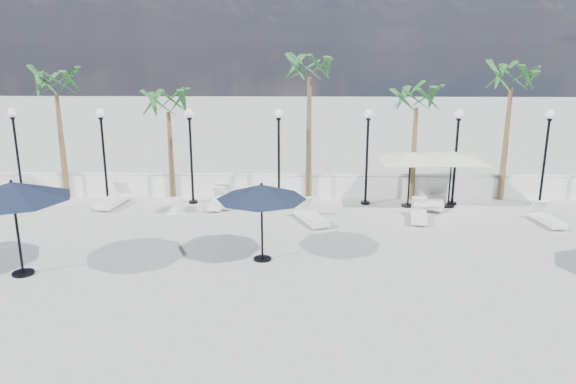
{
  "coord_description": "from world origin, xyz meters",
  "views": [
    {
      "loc": [
        0.8,
        -15.36,
        6.48
      ],
      "look_at": [
        0.44,
        2.8,
        1.5
      ],
      "focal_mm": 35.0,
      "sensor_mm": 36.0,
      "label": 1
    }
  ],
  "objects_px": {
    "lounger_6": "(436,200)",
    "lounger_7": "(547,218)",
    "parasol_navy_left": "(12,191)",
    "lounger_4": "(217,202)",
    "parasol_cream_sq_b": "(411,152)",
    "parasol_cream_sq_a": "(452,152)",
    "lounger_1": "(114,199)",
    "lounger_3": "(311,216)",
    "lounger_5": "(419,215)",
    "parasol_navy_mid": "(262,192)",
    "lounger_2": "(224,200)"
  },
  "relations": [
    {
      "from": "lounger_6",
      "to": "lounger_7",
      "type": "height_order",
      "value": "lounger_6"
    },
    {
      "from": "parasol_navy_left",
      "to": "lounger_4",
      "type": "bearing_deg",
      "value": 55.42
    },
    {
      "from": "lounger_7",
      "to": "parasol_cream_sq_b",
      "type": "height_order",
      "value": "parasol_cream_sq_b"
    },
    {
      "from": "parasol_cream_sq_a",
      "to": "parasol_cream_sq_b",
      "type": "height_order",
      "value": "parasol_cream_sq_a"
    },
    {
      "from": "lounger_1",
      "to": "lounger_3",
      "type": "xyz_separation_m",
      "value": [
        7.88,
        -2.02,
        -0.02
      ]
    },
    {
      "from": "parasol_navy_left",
      "to": "lounger_3",
      "type": "bearing_deg",
      "value": 30.01
    },
    {
      "from": "lounger_5",
      "to": "parasol_cream_sq_a",
      "type": "xyz_separation_m",
      "value": [
        1.54,
        1.79,
        1.99
      ]
    },
    {
      "from": "lounger_6",
      "to": "parasol_navy_mid",
      "type": "distance_m",
      "value": 8.92
    },
    {
      "from": "lounger_5",
      "to": "parasol_cream_sq_b",
      "type": "distance_m",
      "value": 2.67
    },
    {
      "from": "lounger_5",
      "to": "parasol_navy_left",
      "type": "relative_size",
      "value": 0.59
    },
    {
      "from": "lounger_2",
      "to": "lounger_3",
      "type": "relative_size",
      "value": 0.94
    },
    {
      "from": "lounger_7",
      "to": "parasol_navy_mid",
      "type": "height_order",
      "value": "parasol_navy_mid"
    },
    {
      "from": "lounger_1",
      "to": "lounger_3",
      "type": "distance_m",
      "value": 8.14
    },
    {
      "from": "lounger_2",
      "to": "lounger_4",
      "type": "distance_m",
      "value": 0.38
    },
    {
      "from": "lounger_3",
      "to": "lounger_4",
      "type": "distance_m",
      "value": 4.15
    },
    {
      "from": "parasol_navy_left",
      "to": "parasol_cream_sq_a",
      "type": "height_order",
      "value": "parasol_navy_left"
    },
    {
      "from": "lounger_4",
      "to": "parasol_navy_left",
      "type": "relative_size",
      "value": 0.55
    },
    {
      "from": "lounger_5",
      "to": "parasol_cream_sq_b",
      "type": "relative_size",
      "value": 0.39
    },
    {
      "from": "lounger_7",
      "to": "parasol_cream_sq_a",
      "type": "relative_size",
      "value": 0.37
    },
    {
      "from": "lounger_3",
      "to": "parasol_cream_sq_b",
      "type": "distance_m",
      "value": 4.86
    },
    {
      "from": "lounger_5",
      "to": "lounger_6",
      "type": "height_order",
      "value": "lounger_6"
    },
    {
      "from": "parasol_cream_sq_a",
      "to": "lounger_5",
      "type": "bearing_deg",
      "value": -130.73
    },
    {
      "from": "lounger_3",
      "to": "lounger_4",
      "type": "xyz_separation_m",
      "value": [
        -3.71,
        1.86,
        -0.03
      ]
    },
    {
      "from": "lounger_3",
      "to": "lounger_5",
      "type": "relative_size",
      "value": 1.08
    },
    {
      "from": "lounger_3",
      "to": "lounger_5",
      "type": "height_order",
      "value": "lounger_3"
    },
    {
      "from": "lounger_7",
      "to": "lounger_1",
      "type": "bearing_deg",
      "value": 165.63
    },
    {
      "from": "parasol_navy_left",
      "to": "parasol_navy_mid",
      "type": "distance_m",
      "value": 6.86
    },
    {
      "from": "lounger_6",
      "to": "parasol_cream_sq_b",
      "type": "bearing_deg",
      "value": -159.75
    },
    {
      "from": "lounger_2",
      "to": "lounger_5",
      "type": "relative_size",
      "value": 1.02
    },
    {
      "from": "lounger_2",
      "to": "lounger_4",
      "type": "bearing_deg",
      "value": -131.75
    },
    {
      "from": "lounger_2",
      "to": "lounger_6",
      "type": "height_order",
      "value": "lounger_6"
    },
    {
      "from": "lounger_2",
      "to": "lounger_3",
      "type": "bearing_deg",
      "value": -37.07
    },
    {
      "from": "lounger_5",
      "to": "parasol_cream_sq_b",
      "type": "bearing_deg",
      "value": 102.85
    },
    {
      "from": "lounger_4",
      "to": "parasol_navy_mid",
      "type": "relative_size",
      "value": 0.65
    },
    {
      "from": "lounger_5",
      "to": "lounger_7",
      "type": "relative_size",
      "value": 1.03
    },
    {
      "from": "lounger_7",
      "to": "parasol_navy_mid",
      "type": "relative_size",
      "value": 0.66
    },
    {
      "from": "lounger_1",
      "to": "parasol_cream_sq_b",
      "type": "relative_size",
      "value": 0.45
    },
    {
      "from": "parasol_cream_sq_b",
      "to": "lounger_1",
      "type": "bearing_deg",
      "value": -179.38
    },
    {
      "from": "parasol_navy_left",
      "to": "parasol_navy_mid",
      "type": "xyz_separation_m",
      "value": [
        6.74,
        1.23,
        -0.33
      ]
    },
    {
      "from": "parasol_cream_sq_b",
      "to": "parasol_navy_left",
      "type": "bearing_deg",
      "value": -150.34
    },
    {
      "from": "parasol_cream_sq_b",
      "to": "lounger_5",
      "type": "bearing_deg",
      "value": -87.71
    },
    {
      "from": "lounger_5",
      "to": "lounger_1",
      "type": "bearing_deg",
      "value": -177.43
    },
    {
      "from": "lounger_2",
      "to": "parasol_cream_sq_b",
      "type": "xyz_separation_m",
      "value": [
        7.38,
        -0.02,
        1.97
      ]
    },
    {
      "from": "parasol_navy_left",
      "to": "lounger_6",
      "type": "bearing_deg",
      "value": 27.6
    },
    {
      "from": "lounger_3",
      "to": "lounger_4",
      "type": "height_order",
      "value": "lounger_3"
    },
    {
      "from": "lounger_6",
      "to": "parasol_navy_mid",
      "type": "bearing_deg",
      "value": -119.78
    },
    {
      "from": "parasol_navy_left",
      "to": "parasol_cream_sq_a",
      "type": "relative_size",
      "value": 0.64
    },
    {
      "from": "lounger_1",
      "to": "parasol_cream_sq_a",
      "type": "xyz_separation_m",
      "value": [
        13.39,
        0.13,
        1.96
      ]
    },
    {
      "from": "parasol_navy_left",
      "to": "lounger_7",
      "type": "bearing_deg",
      "value": 15.91
    },
    {
      "from": "lounger_1",
      "to": "parasol_cream_sq_b",
      "type": "height_order",
      "value": "parasol_cream_sq_b"
    }
  ]
}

